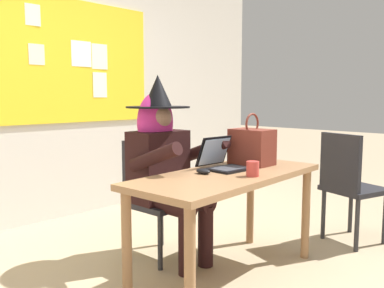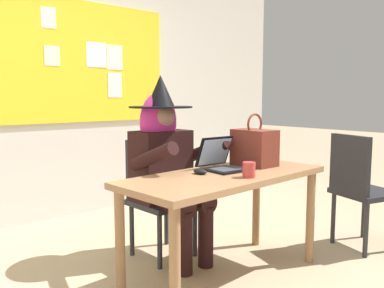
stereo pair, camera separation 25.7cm
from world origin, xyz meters
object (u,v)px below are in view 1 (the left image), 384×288
(person_costumed, at_px, (164,157))
(chair_extra_corner, at_px, (349,182))
(chair_at_desk, at_px, (153,191))
(desk_main, at_px, (228,187))
(coffee_mug, at_px, (253,169))
(handbag, at_px, (252,146))
(computer_mouse, at_px, (203,171))
(laptop, at_px, (223,162))

(person_costumed, relative_size, chair_extra_corner, 1.49)
(chair_at_desk, relative_size, person_costumed, 0.65)
(desk_main, relative_size, coffee_mug, 15.44)
(coffee_mug, bearing_deg, chair_at_desk, 96.38)
(person_costumed, height_order, chair_extra_corner, person_costumed)
(chair_at_desk, height_order, person_costumed, person_costumed)
(coffee_mug, bearing_deg, chair_extra_corner, -5.72)
(chair_at_desk, height_order, handbag, handbag)
(desk_main, distance_m, coffee_mug, 0.23)
(person_costumed, xyz_separation_m, computer_mouse, (-0.07, -0.45, -0.04))
(person_costumed, height_order, handbag, person_costumed)
(desk_main, distance_m, computer_mouse, 0.20)
(person_costumed, relative_size, computer_mouse, 13.12)
(laptop, relative_size, handbag, 0.85)
(desk_main, xyz_separation_m, coffee_mug, (0.02, -0.18, 0.14))
(laptop, relative_size, coffee_mug, 3.36)
(chair_at_desk, distance_m, coffee_mug, 0.89)
(person_costumed, bearing_deg, computer_mouse, -10.08)
(desk_main, bearing_deg, person_costumed, 97.43)
(person_costumed, distance_m, coffee_mug, 0.73)
(laptop, height_order, handbag, handbag)
(laptop, distance_m, handbag, 0.30)
(laptop, xyz_separation_m, computer_mouse, (-0.23, -0.02, -0.03))
(chair_at_desk, distance_m, person_costumed, 0.30)
(handbag, bearing_deg, person_costumed, 134.62)
(desk_main, xyz_separation_m, chair_at_desk, (-0.08, 0.67, -0.12))
(handbag, relative_size, chair_extra_corner, 0.41)
(desk_main, xyz_separation_m, person_costumed, (-0.07, 0.54, 0.15))
(person_costumed, bearing_deg, laptop, 19.50)
(laptop, bearing_deg, chair_at_desk, 110.17)
(laptop, relative_size, chair_extra_corner, 0.35)
(coffee_mug, height_order, chair_extra_corner, chair_extra_corner)
(desk_main, height_order, chair_at_desk, chair_at_desk)
(laptop, height_order, coffee_mug, laptop)
(computer_mouse, bearing_deg, chair_extra_corner, -21.46)
(computer_mouse, xyz_separation_m, coffee_mug, (0.16, -0.27, 0.03))
(computer_mouse, relative_size, handbag, 0.28)
(desk_main, relative_size, person_costumed, 1.07)
(laptop, bearing_deg, coffee_mug, -101.00)
(computer_mouse, distance_m, coffee_mug, 0.32)
(coffee_mug, bearing_deg, desk_main, 95.86)
(desk_main, xyz_separation_m, chair_extra_corner, (1.19, -0.30, -0.10))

